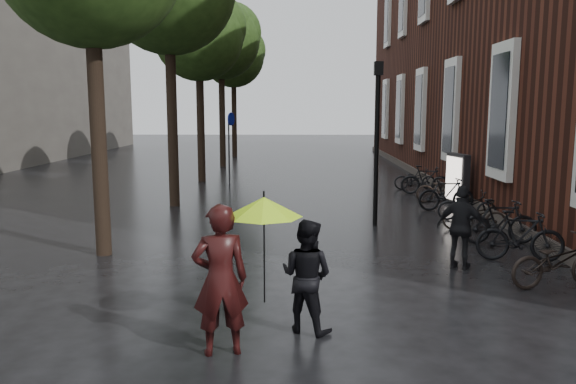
{
  "coord_description": "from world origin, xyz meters",
  "views": [
    {
      "loc": [
        0.03,
        -4.55,
        3.11
      ],
      "look_at": [
        -0.17,
        6.28,
        1.47
      ],
      "focal_mm": 35.0,
      "sensor_mm": 36.0,
      "label": 1
    }
  ],
  "objects_px": {
    "pedestrian_walking": "(462,227)",
    "lamp_post": "(377,127)",
    "person_black": "(306,276)",
    "parked_bicycles": "(464,204)",
    "person_burgundy": "(220,280)",
    "ad_lightbox": "(457,180)"
  },
  "relations": [
    {
      "from": "pedestrian_walking",
      "to": "lamp_post",
      "type": "xyz_separation_m",
      "value": [
        -1.11,
        4.02,
        1.77
      ]
    },
    {
      "from": "person_black",
      "to": "parked_bicycles",
      "type": "bearing_deg",
      "value": -92.08
    },
    {
      "from": "person_black",
      "to": "pedestrian_walking",
      "type": "bearing_deg",
      "value": -106.43
    },
    {
      "from": "person_burgundy",
      "to": "lamp_post",
      "type": "xyz_separation_m",
      "value": [
        3.02,
        7.92,
        1.62
      ]
    },
    {
      "from": "person_black",
      "to": "pedestrian_walking",
      "type": "height_order",
      "value": "pedestrian_walking"
    },
    {
      "from": "ad_lightbox",
      "to": "parked_bicycles",
      "type": "bearing_deg",
      "value": -113.5
    },
    {
      "from": "parked_bicycles",
      "to": "person_black",
      "type": "bearing_deg",
      "value": -119.79
    },
    {
      "from": "person_burgundy",
      "to": "pedestrian_walking",
      "type": "height_order",
      "value": "person_burgundy"
    },
    {
      "from": "person_black",
      "to": "lamp_post",
      "type": "relative_size",
      "value": 0.37
    },
    {
      "from": "lamp_post",
      "to": "person_black",
      "type": "bearing_deg",
      "value": -105.11
    },
    {
      "from": "person_burgundy",
      "to": "person_black",
      "type": "bearing_deg",
      "value": -159.32
    },
    {
      "from": "person_burgundy",
      "to": "person_black",
      "type": "distance_m",
      "value": 1.34
    },
    {
      "from": "ad_lightbox",
      "to": "lamp_post",
      "type": "distance_m",
      "value": 4.52
    },
    {
      "from": "person_black",
      "to": "lamp_post",
      "type": "xyz_separation_m",
      "value": [
        1.93,
        7.16,
        1.79
      ]
    },
    {
      "from": "parked_bicycles",
      "to": "person_burgundy",
      "type": "bearing_deg",
      "value": -123.0
    },
    {
      "from": "person_burgundy",
      "to": "ad_lightbox",
      "type": "height_order",
      "value": "person_burgundy"
    },
    {
      "from": "parked_bicycles",
      "to": "ad_lightbox",
      "type": "xyz_separation_m",
      "value": [
        0.45,
        2.33,
        0.36
      ]
    },
    {
      "from": "person_burgundy",
      "to": "person_black",
      "type": "height_order",
      "value": "person_burgundy"
    },
    {
      "from": "parked_bicycles",
      "to": "ad_lightbox",
      "type": "distance_m",
      "value": 2.4
    },
    {
      "from": "lamp_post",
      "to": "pedestrian_walking",
      "type": "bearing_deg",
      "value": -74.58
    },
    {
      "from": "parked_bicycles",
      "to": "ad_lightbox",
      "type": "height_order",
      "value": "ad_lightbox"
    },
    {
      "from": "person_burgundy",
      "to": "parked_bicycles",
      "type": "xyz_separation_m",
      "value": [
        5.53,
        8.52,
        -0.49
      ]
    }
  ]
}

